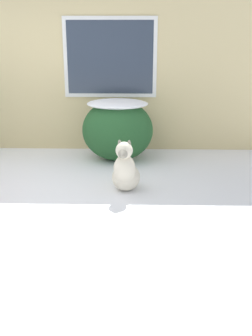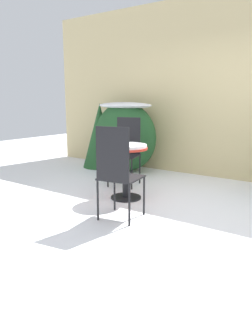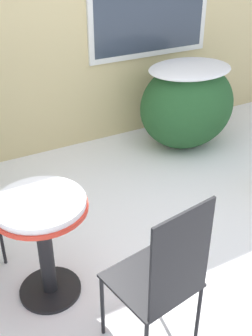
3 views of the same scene
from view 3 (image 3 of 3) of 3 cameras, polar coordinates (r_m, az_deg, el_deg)
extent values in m
plane|color=white|center=(3.22, 5.30, -13.30)|extent=(16.00, 16.00, 0.00)
cube|color=#D1BC84|center=(4.36, -10.96, 21.22)|extent=(8.00, 0.06, 3.11)
ellipsoid|color=#235128|center=(4.69, 8.28, 8.33)|extent=(1.09, 0.84, 0.95)
ellipsoid|color=white|center=(4.55, 8.67, 13.15)|extent=(0.93, 0.72, 0.12)
cylinder|color=black|center=(3.08, -10.18, -15.88)|extent=(0.42, 0.42, 0.03)
cylinder|color=black|center=(2.85, -10.82, -11.03)|extent=(0.10, 0.10, 0.67)
cylinder|color=red|center=(2.63, -11.55, -5.29)|extent=(0.59, 0.59, 0.03)
cylinder|color=white|center=(2.61, -11.63, -4.66)|extent=(0.57, 0.57, 0.04)
cylinder|color=black|center=(3.22, -16.56, -9.10)|extent=(0.02, 0.02, 0.47)
cube|color=black|center=(2.44, 3.40, -14.94)|extent=(0.50, 0.50, 0.02)
cube|color=black|center=(2.13, 7.46, -12.28)|extent=(0.40, 0.08, 0.59)
cylinder|color=black|center=(2.82, 3.66, -14.36)|extent=(0.02, 0.02, 0.47)
cylinder|color=black|center=(2.65, -3.22, -18.14)|extent=(0.02, 0.02, 0.47)
cylinder|color=black|center=(2.63, 9.75, -19.05)|extent=(0.02, 0.02, 0.47)
camera|label=1|loc=(4.11, 101.96, -10.10)|focal=45.00mm
camera|label=2|loc=(3.58, 80.35, -10.44)|focal=35.00mm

